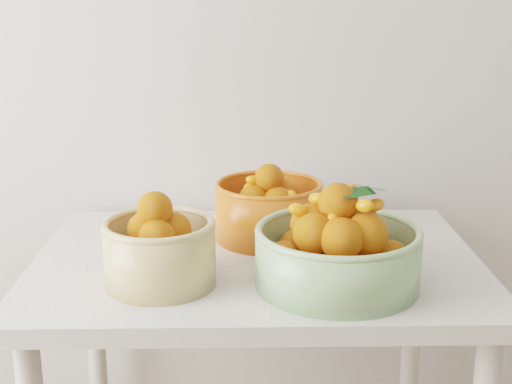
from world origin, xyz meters
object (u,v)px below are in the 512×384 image
at_px(bowl_cream, 159,250).
at_px(bowl_orange, 269,209).
at_px(table, 257,296).
at_px(bowl_green, 338,251).

bearing_deg(bowl_cream, bowl_orange, 50.08).
distance_m(table, bowl_orange, 0.21).
bearing_deg(table, bowl_cream, -143.16).
xyz_separation_m(bowl_cream, bowl_green, (0.36, -0.01, 0.00)).
height_order(bowl_green, bowl_orange, bowl_green).
bearing_deg(bowl_green, bowl_cream, 177.86).
height_order(bowl_cream, bowl_orange, bowl_cream).
xyz_separation_m(bowl_green, bowl_orange, (-0.13, 0.29, -0.00)).
bearing_deg(bowl_green, table, 134.47).
xyz_separation_m(table, bowl_green, (0.16, -0.16, 0.17)).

